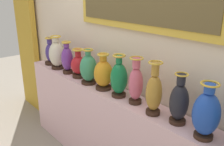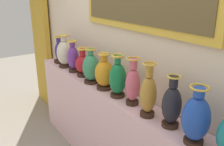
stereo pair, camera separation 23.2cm
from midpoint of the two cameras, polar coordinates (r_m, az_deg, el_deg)
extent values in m
cube|color=beige|center=(2.62, 2.61, -14.17)|extent=(2.88, 0.28, 0.97)
cube|color=beige|center=(2.36, 6.89, 7.48)|extent=(5.32, 0.10, 2.90)
cube|color=gold|center=(4.18, -14.66, 10.42)|extent=(0.59, 0.08, 2.67)
cylinder|color=#382319|center=(3.36, -9.92, 2.68)|extent=(0.15, 0.15, 0.04)
ellipsoid|color=#3F2D7F|center=(3.32, -10.05, 4.93)|extent=(0.12, 0.12, 0.23)
cylinder|color=#3F2D7F|center=(3.29, -10.21, 7.52)|extent=(0.06, 0.06, 0.07)
torus|color=gold|center=(3.28, -10.24, 8.15)|extent=(0.11, 0.11, 0.02)
cylinder|color=#382319|center=(3.16, -8.62, 1.65)|extent=(0.15, 0.15, 0.03)
ellipsoid|color=beige|center=(3.11, -8.77, 4.55)|extent=(0.19, 0.19, 0.30)
cylinder|color=beige|center=(3.07, -8.94, 7.86)|extent=(0.07, 0.07, 0.07)
torus|color=gold|center=(3.07, -8.97, 8.46)|extent=(0.13, 0.13, 0.02)
cylinder|color=#382319|center=(2.96, -6.57, 0.60)|extent=(0.12, 0.12, 0.04)
ellipsoid|color=#6B3393|center=(2.91, -6.68, 3.49)|extent=(0.13, 0.13, 0.27)
cylinder|color=#6B3393|center=(2.87, -6.81, 6.66)|extent=(0.06, 0.06, 0.06)
torus|color=gold|center=(2.87, -6.83, 7.21)|extent=(0.11, 0.11, 0.02)
cylinder|color=#382319|center=(2.80, -4.25, -0.32)|extent=(0.14, 0.14, 0.04)
ellipsoid|color=red|center=(2.76, -4.31, 2.02)|extent=(0.17, 0.17, 0.20)
cylinder|color=red|center=(2.73, -4.38, 4.76)|extent=(0.06, 0.06, 0.07)
torus|color=gold|center=(2.72, -4.40, 5.52)|extent=(0.12, 0.12, 0.02)
cylinder|color=#382319|center=(2.61, -2.21, -1.93)|extent=(0.16, 0.16, 0.03)
ellipsoid|color=#388C60|center=(2.56, -2.26, 1.24)|extent=(0.18, 0.18, 0.28)
cylinder|color=#388C60|center=(2.51, -2.30, 4.83)|extent=(0.06, 0.06, 0.05)
torus|color=gold|center=(2.51, -2.31, 5.44)|extent=(0.11, 0.11, 0.02)
cylinder|color=#382319|center=(2.45, 0.93, -3.31)|extent=(0.15, 0.15, 0.03)
ellipsoid|color=orange|center=(2.40, 0.95, -0.12)|extent=(0.18, 0.18, 0.26)
cylinder|color=orange|center=(2.35, 0.97, 3.56)|extent=(0.07, 0.07, 0.06)
torus|color=gold|center=(2.34, 0.97, 4.29)|extent=(0.12, 0.12, 0.02)
cylinder|color=#382319|center=(2.28, 4.19, -5.09)|extent=(0.13, 0.13, 0.03)
ellipsoid|color=#14723D|center=(2.22, 4.29, -1.37)|extent=(0.16, 0.16, 0.29)
cylinder|color=#14723D|center=(2.17, 4.41, 3.04)|extent=(0.06, 0.06, 0.07)
torus|color=gold|center=(2.16, 4.43, 3.92)|extent=(0.12, 0.12, 0.02)
cylinder|color=#382319|center=(2.15, 7.75, -6.72)|extent=(0.11, 0.11, 0.03)
ellipsoid|color=#CC5972|center=(2.09, 7.94, -2.78)|extent=(0.12, 0.12, 0.29)
cylinder|color=#CC5972|center=(2.03, 8.18, 2.07)|extent=(0.07, 0.07, 0.08)
torus|color=gold|center=(2.02, 8.23, 3.21)|extent=(0.12, 0.12, 0.01)
cylinder|color=#382319|center=(1.99, 11.44, -9.23)|extent=(0.11, 0.11, 0.03)
ellipsoid|color=#B27F2D|center=(1.92, 11.75, -4.96)|extent=(0.13, 0.13, 0.29)
cylinder|color=#B27F2D|center=(1.85, 12.15, 0.54)|extent=(0.06, 0.06, 0.10)
torus|color=gold|center=(1.83, 12.26, 2.02)|extent=(0.11, 0.11, 0.01)
cylinder|color=#382319|center=(1.89, 16.68, -11.29)|extent=(0.12, 0.12, 0.03)
ellipsoid|color=black|center=(1.82, 17.13, -7.16)|extent=(0.14, 0.14, 0.27)
cylinder|color=black|center=(1.76, 17.67, -2.02)|extent=(0.06, 0.06, 0.08)
torus|color=gold|center=(1.74, 17.80, -0.86)|extent=(0.10, 0.10, 0.01)
cylinder|color=#382319|center=(1.76, 21.87, -14.35)|extent=(0.12, 0.12, 0.03)
ellipsoid|color=#1E47B2|center=(1.68, 22.55, -9.73)|extent=(0.18, 0.18, 0.29)
cylinder|color=#1E47B2|center=(1.61, 23.34, -4.16)|extent=(0.07, 0.07, 0.06)
torus|color=gold|center=(1.60, 23.48, -3.16)|extent=(0.12, 0.12, 0.01)
camera|label=1|loc=(0.12, -87.14, 0.98)|focal=39.86mm
camera|label=2|loc=(0.12, 92.86, -0.98)|focal=39.86mm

